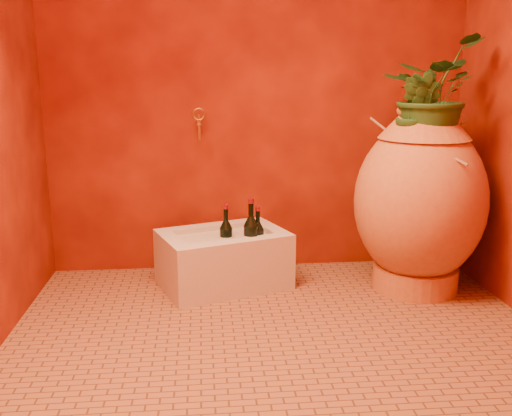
{
  "coord_description": "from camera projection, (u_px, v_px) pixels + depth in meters",
  "views": [
    {
      "loc": [
        -0.33,
        -2.43,
        1.18
      ],
      "look_at": [
        -0.07,
        0.35,
        0.53
      ],
      "focal_mm": 40.0,
      "sensor_mm": 36.0,
      "label": 1
    }
  ],
  "objects": [
    {
      "name": "wall_tap",
      "position": [
        199.0,
        122.0,
        3.3
      ],
      "size": [
        0.08,
        0.16,
        0.18
      ],
      "color": "#AF7A28",
      "rests_on": "wall_back"
    },
    {
      "name": "floor",
      "position": [
        278.0,
        334.0,
        2.66
      ],
      "size": [
        2.5,
        2.5,
        0.0
      ],
      "primitive_type": "plane",
      "color": "brown",
      "rests_on": "ground"
    },
    {
      "name": "wine_bottle_b",
      "position": [
        258.0,
        240.0,
        3.19
      ],
      "size": [
        0.07,
        0.07,
        0.29
      ],
      "color": "black",
      "rests_on": "stone_basin"
    },
    {
      "name": "stone_basin",
      "position": [
        223.0,
        260.0,
        3.25
      ],
      "size": [
        0.8,
        0.69,
        0.32
      ],
      "rotation": [
        0.0,
        0.0,
        0.34
      ],
      "color": "beige",
      "rests_on": "floor"
    },
    {
      "name": "wine_bottle_c",
      "position": [
        226.0,
        239.0,
        3.19
      ],
      "size": [
        0.07,
        0.07,
        0.3
      ],
      "color": "black",
      "rests_on": "stone_basin"
    },
    {
      "name": "wine_bottle_a",
      "position": [
        251.0,
        238.0,
        3.16
      ],
      "size": [
        0.08,
        0.08,
        0.35
      ],
      "color": "black",
      "rests_on": "stone_basin"
    },
    {
      "name": "wall_back",
      "position": [
        257.0,
        63.0,
        3.34
      ],
      "size": [
        2.5,
        0.02,
        2.5
      ],
      "primitive_type": "cube",
      "color": "#500D04",
      "rests_on": "ground"
    },
    {
      "name": "amphora",
      "position": [
        420.0,
        201.0,
        3.12
      ],
      "size": [
        0.88,
        0.88,
        1.02
      ],
      "rotation": [
        0.0,
        0.0,
        -0.26
      ],
      "color": "#B77933",
      "rests_on": "floor"
    },
    {
      "name": "plant_side",
      "position": [
        417.0,
        114.0,
        2.94
      ],
      "size": [
        0.29,
        0.29,
        0.41
      ],
      "primitive_type": "imported",
      "rotation": [
        0.0,
        0.0,
        -0.9
      ],
      "color": "#204A1A",
      "rests_on": "amphora"
    },
    {
      "name": "plant_main",
      "position": [
        430.0,
        93.0,
        2.99
      ],
      "size": [
        0.69,
        0.7,
        0.59
      ],
      "primitive_type": "imported",
      "rotation": [
        0.0,
        0.0,
        0.86
      ],
      "color": "#204A1A",
      "rests_on": "amphora"
    }
  ]
}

